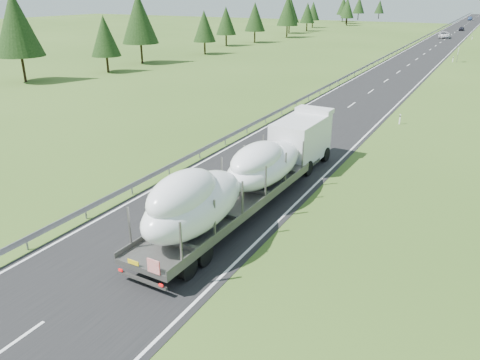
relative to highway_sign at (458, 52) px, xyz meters
The scene contains 10 objects.
ground 80.34m from the highway_sign, 95.14° to the right, with size 400.00×400.00×0.00m, color #36531B.
road_surface 21.33m from the highway_sign, 109.80° to the left, with size 10.00×400.00×0.02m, color black.
guardrail 23.57m from the highway_sign, 122.08° to the left, with size 0.10×400.00×0.76m.
marker_posts 75.01m from the highway_sign, 90.53° to the left, with size 0.13×350.08×1.00m.
highway_sign is the anchor object (origin of this frame).
tree_line_left 51.52m from the highway_sign, behind, with size 14.02×256.34×12.60m.
boat_truck 74.30m from the highway_sign, 93.81° to the right, with size 3.45×21.26×4.44m.
distant_van 51.32m from the highway_sign, 98.91° to the left, with size 2.86×6.21×1.73m, color silver.
distant_car_dark 82.37m from the highway_sign, 94.19° to the left, with size 1.53×3.81×1.30m, color black.
distant_car_blue 149.93m from the highway_sign, 93.08° to the left, with size 1.62×4.64×1.53m, color #15233D.
Camera 1 is at (14.07, -17.06, 12.21)m, focal length 35.00 mm.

